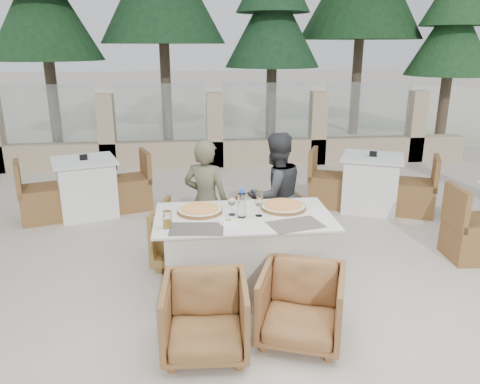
{
  "coord_description": "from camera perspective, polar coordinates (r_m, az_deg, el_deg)",
  "views": [
    {
      "loc": [
        -0.49,
        -4.03,
        2.24
      ],
      "look_at": [
        -0.02,
        0.21,
        0.9
      ],
      "focal_mm": 35.0,
      "sensor_mm": 36.0,
      "label": 1
    }
  ],
  "objects": [
    {
      "name": "placemat_near_left",
      "position": [
        3.95,
        -5.3,
        -4.5
      ],
      "size": [
        0.48,
        0.34,
        0.0
      ],
      "primitive_type": "cube",
      "rotation": [
        0.0,
        0.0,
        -0.1
      ],
      "color": "#4E4943",
      "rests_on": "dining_table"
    },
    {
      "name": "pizza_left",
      "position": [
        4.32,
        -4.91,
        -2.15
      ],
      "size": [
        0.55,
        0.55,
        0.05
      ],
      "primitive_type": "cylinder",
      "rotation": [
        0.0,
        0.0,
        0.43
      ],
      "color": "orange",
      "rests_on": "dining_table"
    },
    {
      "name": "water_bottle",
      "position": [
        4.15,
        0.21,
        -1.38
      ],
      "size": [
        0.08,
        0.08,
        0.26
      ],
      "primitive_type": "cylinder",
      "rotation": [
        0.0,
        0.0,
        -0.09
      ],
      "color": "#AECFE5",
      "rests_on": "dining_table"
    },
    {
      "name": "wine_glass_centre",
      "position": [
        4.22,
        -0.99,
        -1.63
      ],
      "size": [
        0.08,
        0.08,
        0.18
      ],
      "primitive_type": null,
      "rotation": [
        0.0,
        0.0,
        -0.04
      ],
      "color": "silver",
      "rests_on": "dining_table"
    },
    {
      "name": "beer_glass_right",
      "position": [
        4.54,
        2.44,
        -0.66
      ],
      "size": [
        0.07,
        0.07,
        0.13
      ],
      "primitive_type": "cylinder",
      "rotation": [
        0.0,
        0.0,
        -0.08
      ],
      "color": "gold",
      "rests_on": "dining_table"
    },
    {
      "name": "diner_right",
      "position": [
        5.09,
        4.33,
        -0.38
      ],
      "size": [
        0.81,
        0.73,
        1.37
      ],
      "primitive_type": "imported",
      "rotation": [
        0.0,
        0.0,
        3.53
      ],
      "color": "#35373A",
      "rests_on": "ground"
    },
    {
      "name": "armchair_far_left",
      "position": [
        5.01,
        -5.95,
        -5.06
      ],
      "size": [
        0.87,
        0.88,
        0.67
      ],
      "primitive_type": "imported",
      "rotation": [
        0.0,
        0.0,
        2.9
      ],
      "color": "olive",
      "rests_on": "ground"
    },
    {
      "name": "perimeter_wall_far",
      "position": [
        8.96,
        -3.1,
        8.18
      ],
      "size": [
        10.0,
        0.34,
        1.6
      ],
      "primitive_type": null,
      "color": "tan",
      "rests_on": "ground"
    },
    {
      "name": "ground",
      "position": [
        4.64,
        0.56,
        -11.46
      ],
      "size": [
        80.0,
        80.0,
        0.0
      ],
      "primitive_type": "plane",
      "color": "beige",
      "rests_on": "ground"
    },
    {
      "name": "armchair_far_right",
      "position": [
        5.18,
        4.46,
        -4.24
      ],
      "size": [
        0.87,
        0.88,
        0.66
      ],
      "primitive_type": "imported",
      "rotation": [
        0.0,
        0.0,
        3.39
      ],
      "color": "brown",
      "rests_on": "ground"
    },
    {
      "name": "armchair_near_right",
      "position": [
        3.79,
        7.48,
        -13.55
      ],
      "size": [
        0.82,
        0.83,
        0.59
      ],
      "primitive_type": "imported",
      "rotation": [
        0.0,
        0.0,
        -0.35
      ],
      "color": "#905F34",
      "rests_on": "ground"
    },
    {
      "name": "beer_glass_left",
      "position": [
        3.98,
        -8.84,
        -3.33
      ],
      "size": [
        0.09,
        0.09,
        0.15
      ],
      "primitive_type": "cylinder",
      "rotation": [
        0.0,
        0.0,
        -0.27
      ],
      "color": "gold",
      "rests_on": "dining_table"
    },
    {
      "name": "dining_table",
      "position": [
        4.38,
        0.43,
        -7.62
      ],
      "size": [
        1.6,
        0.9,
        0.77
      ],
      "primitive_type": null,
      "color": "silver",
      "rests_on": "ground"
    },
    {
      "name": "pizza_right",
      "position": [
        4.42,
        5.3,
        -1.7
      ],
      "size": [
        0.46,
        0.46,
        0.06
      ],
      "primitive_type": "cylinder",
      "rotation": [
        0.0,
        0.0,
        -0.07
      ],
      "color": "#D8491D",
      "rests_on": "dining_table"
    },
    {
      "name": "bg_table_a",
      "position": [
        6.74,
        -18.21,
        0.57
      ],
      "size": [
        1.81,
        1.29,
        0.77
      ],
      "primitive_type": null,
      "rotation": [
        0.0,
        0.0,
        0.31
      ],
      "color": "white",
      "rests_on": "ground"
    },
    {
      "name": "bg_table_b",
      "position": [
        6.85,
        15.64,
        1.07
      ],
      "size": [
        1.83,
        1.41,
        0.77
      ],
      "primitive_type": null,
      "rotation": [
        0.0,
        0.0,
        -0.42
      ],
      "color": "white",
      "rests_on": "ground"
    },
    {
      "name": "wine_glass_near",
      "position": [
        4.2,
        2.32,
        -1.76
      ],
      "size": [
        0.1,
        0.1,
        0.18
      ],
      "primitive_type": null,
      "rotation": [
        0.0,
        0.0,
        -0.41
      ],
      "color": "white",
      "rests_on": "dining_table"
    },
    {
      "name": "sand_patch",
      "position": [
        18.17,
        -4.77,
        10.34
      ],
      "size": [
        30.0,
        16.0,
        0.01
      ],
      "primitive_type": "cube",
      "color": "beige",
      "rests_on": "ground"
    },
    {
      "name": "armchair_near_left",
      "position": [
        3.64,
        -4.25,
        -14.98
      ],
      "size": [
        0.66,
        0.68,
        0.59
      ],
      "primitive_type": "imported",
      "rotation": [
        0.0,
        0.0,
        -0.05
      ],
      "color": "brown",
      "rests_on": "ground"
    },
    {
      "name": "placemat_near_right",
      "position": [
        4.05,
        6.79,
        -3.95
      ],
      "size": [
        0.51,
        0.4,
        0.0
      ],
      "primitive_type": "cube",
      "rotation": [
        0.0,
        0.0,
        0.25
      ],
      "color": "#5C574F",
      "rests_on": "dining_table"
    },
    {
      "name": "diner_left",
      "position": [
        4.94,
        -4.15,
        -1.18
      ],
      "size": [
        0.58,
        0.49,
        1.34
      ],
      "primitive_type": "imported",
      "rotation": [
        0.0,
        0.0,
        2.71
      ],
      "color": "#5B5B42",
      "rests_on": "ground"
    },
    {
      "name": "pine_far_right",
      "position": [
        12.11,
        24.36,
        16.04
      ],
      "size": [
        1.98,
        1.98,
        4.5
      ],
      "primitive_type": "cone",
      "color": "#234F26",
      "rests_on": "ground"
    },
    {
      "name": "pine_far_left",
      "position": [
        11.44,
        -22.8,
        18.74
      ],
      "size": [
        2.42,
        2.42,
        5.5
      ],
      "primitive_type": "cone",
      "color": "#1B401F",
      "rests_on": "ground"
    },
    {
      "name": "olive_dish",
      "position": [
        4.04,
        -1.44,
        -3.61
      ],
      "size": [
        0.14,
        0.14,
        0.04
      ],
      "primitive_type": null,
      "rotation": [
        0.0,
        0.0,
        0.41
      ],
      "color": "white",
      "rests_on": "dining_table"
    },
    {
      "name": "pine_centre",
      "position": [
        11.41,
        3.97,
        18.73
      ],
      "size": [
        2.2,
        2.2,
        5.0
      ],
      "primitive_type": "cone",
      "color": "#1C4223",
      "rests_on": "ground"
    }
  ]
}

